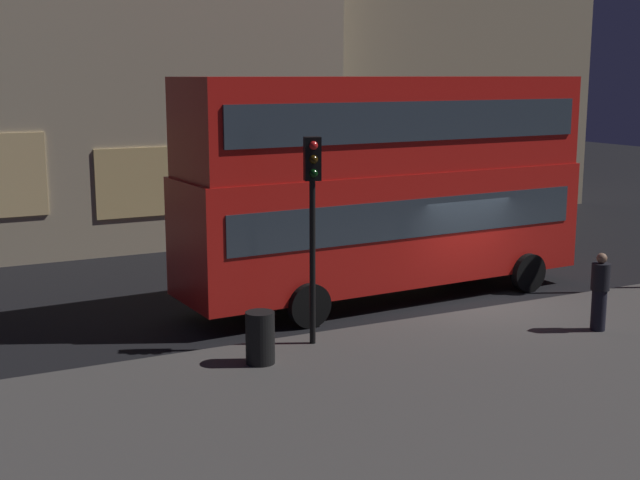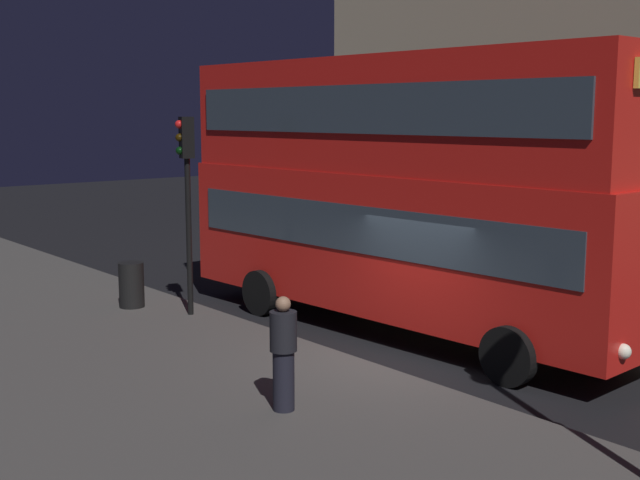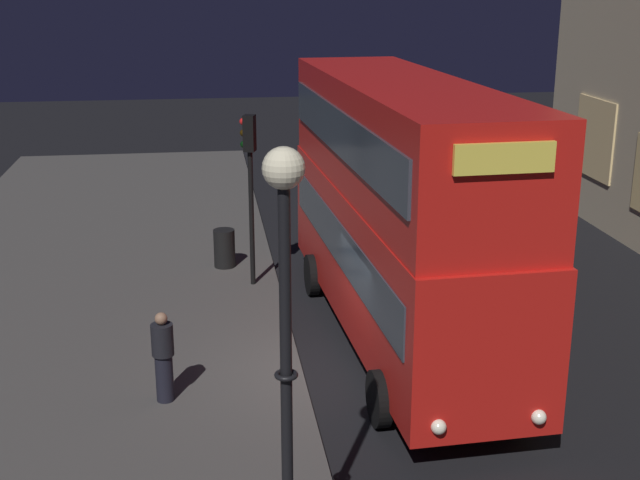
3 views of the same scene
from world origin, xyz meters
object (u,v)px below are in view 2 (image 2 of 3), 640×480
Objects in this scene: double_decker_bus at (400,181)px; pedestrian at (283,353)px; litter_bin at (131,285)px; traffic_light_near_kerb at (187,174)px.

double_decker_bus reaches higher than pedestrian.
double_decker_bus is at bearing -13.70° from pedestrian.
double_decker_bus is 6.42m from litter_bin.
double_decker_bus is at bearing 56.49° from traffic_light_near_kerb.
traffic_light_near_kerb reaches higher than pedestrian.
pedestrian is at bearing -10.10° from litter_bin.
traffic_light_near_kerb is 6.50m from pedestrian.
litter_bin is at bearing 39.27° from pedestrian.
double_decker_bus is 10.69× the size of litter_bin.
traffic_light_near_kerb is at bearing 23.96° from litter_bin.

